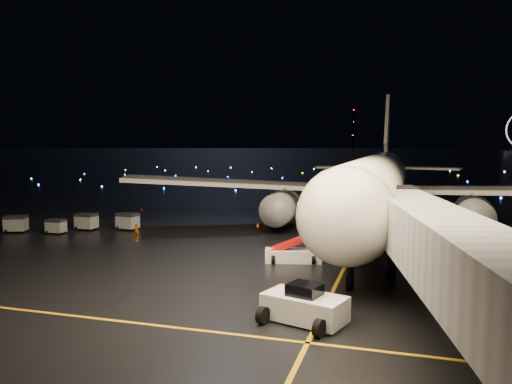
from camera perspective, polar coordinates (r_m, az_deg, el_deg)
ground at (r=333.45m, az=13.83°, el=3.77°), size 2000.00×2000.00×0.00m
lane_centre at (r=49.04m, az=11.38°, el=-5.78°), size 0.25×80.00×0.02m
lane_cross at (r=32.67m, az=-25.59°, el=-12.01°), size 60.00×0.25×0.02m
airliner at (r=58.66m, az=13.70°, el=4.47°), size 61.18×58.16×17.20m
pushback_tug at (r=27.58m, az=5.58°, el=-12.48°), size 4.86×3.50×2.08m
belt_loader at (r=40.70m, az=4.28°, el=-5.74°), size 6.85×3.27×3.21m
crew_c at (r=50.79m, az=-13.52°, el=-4.50°), size 0.97×0.97×1.66m
safety_cone_0 at (r=48.46m, az=4.87°, el=-5.52°), size 0.50×0.50×0.53m
safety_cone_1 at (r=57.62m, az=0.22°, el=-3.77°), size 0.50×0.50×0.44m
safety_cone_2 at (r=59.59m, az=1.08°, el=-3.43°), size 0.55×0.55×0.49m
safety_cone_3 at (r=73.56m, az=-12.95°, el=-1.85°), size 0.53×0.53×0.49m
radio_mast at (r=776.99m, az=11.05°, el=7.13°), size 1.80×1.80×64.00m
taxiway_lights at (r=140.18m, az=9.91°, el=1.65°), size 164.00×92.00×0.36m
baggage_cart_0 at (r=57.22m, az=-14.45°, el=-3.28°), size 2.41×1.86×1.87m
baggage_cart_1 at (r=58.57m, az=-18.81°, el=-3.22°), size 2.23×1.61×1.84m
baggage_cart_2 at (r=57.24m, az=-21.89°, el=-3.67°), size 1.90×1.38×1.56m
baggage_cart_3 at (r=59.82m, az=-25.75°, el=-3.31°), size 2.53×2.14×1.83m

